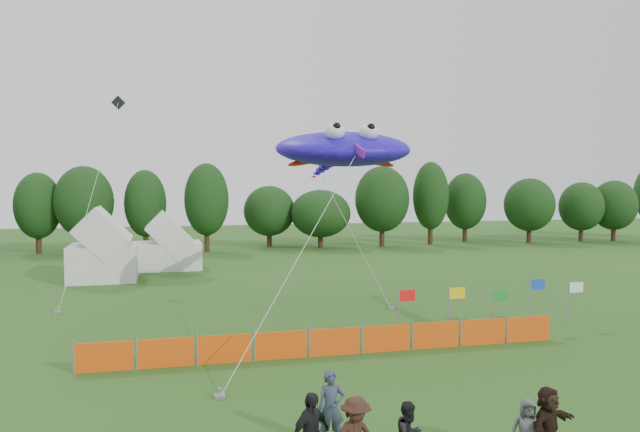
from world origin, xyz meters
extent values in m
cylinder|color=#382314|center=(-15.73, 46.21, 1.19)|extent=(0.50, 0.50, 2.38)
ellipsoid|color=black|center=(-15.73, 46.21, 4.30)|extent=(4.09, 4.09, 5.35)
cylinder|color=#382314|center=(-11.75, 45.39, 1.29)|extent=(0.50, 0.50, 2.57)
ellipsoid|color=black|center=(-11.75, 45.39, 4.64)|extent=(5.20, 5.20, 5.79)
cylinder|color=#382314|center=(-6.44, 45.32, 1.23)|extent=(0.50, 0.50, 2.46)
ellipsoid|color=black|center=(-6.44, 45.32, 4.45)|extent=(3.78, 3.78, 5.55)
cylinder|color=#382314|center=(-0.99, 43.92, 1.33)|extent=(0.50, 0.50, 2.66)
ellipsoid|color=black|center=(-0.99, 43.92, 4.81)|extent=(4.05, 4.05, 5.99)
cylinder|color=#382314|center=(5.28, 46.53, 0.99)|extent=(0.50, 0.50, 1.98)
ellipsoid|color=black|center=(5.28, 46.53, 3.58)|extent=(5.06, 5.06, 4.46)
cylinder|color=#382314|center=(9.99, 44.56, 0.93)|extent=(0.50, 0.50, 1.86)
ellipsoid|color=black|center=(9.99, 44.56, 3.35)|extent=(5.86, 5.86, 4.18)
cylinder|color=#382314|center=(16.28, 44.38, 1.31)|extent=(0.50, 0.50, 2.62)
ellipsoid|color=black|center=(16.28, 44.38, 4.73)|extent=(5.41, 5.41, 5.89)
cylinder|color=#382314|center=(21.78, 44.99, 1.39)|extent=(0.50, 0.50, 2.78)
ellipsoid|color=black|center=(21.78, 44.99, 5.02)|extent=(3.67, 3.67, 6.26)
cylinder|color=#382314|center=(26.67, 46.88, 1.21)|extent=(0.50, 0.50, 2.42)
ellipsoid|color=black|center=(26.67, 46.88, 4.36)|extent=(4.46, 4.46, 5.44)
cylinder|color=#382314|center=(32.69, 44.13, 1.12)|extent=(0.50, 0.50, 2.24)
ellipsoid|color=black|center=(32.69, 44.13, 4.04)|extent=(5.26, 5.26, 5.03)
cylinder|color=#382314|center=(39.09, 44.15, 1.05)|extent=(0.50, 0.50, 2.10)
ellipsoid|color=black|center=(39.09, 44.15, 3.80)|extent=(4.74, 4.74, 4.73)
cylinder|color=#382314|center=(42.84, 43.69, 1.08)|extent=(0.50, 0.50, 2.16)
ellipsoid|color=black|center=(42.84, 43.69, 3.91)|extent=(4.88, 4.88, 4.87)
cube|color=silver|center=(-8.75, 28.46, 1.16)|extent=(4.21, 4.21, 2.31)
cube|color=silver|center=(-4.48, 32.88, 0.98)|extent=(4.47, 3.58, 1.97)
cube|color=#DF4C0C|center=(-7.03, 7.62, 0.50)|extent=(1.90, 0.06, 1.00)
cube|color=#DF4C0C|center=(-5.03, 7.62, 0.50)|extent=(1.90, 0.06, 1.00)
cube|color=#DF4C0C|center=(-3.03, 7.62, 0.50)|extent=(1.90, 0.06, 1.00)
cube|color=#DF4C0C|center=(-1.03, 7.62, 0.50)|extent=(1.90, 0.06, 1.00)
cube|color=#DF4C0C|center=(0.97, 7.62, 0.50)|extent=(1.90, 0.06, 1.00)
cube|color=#DF4C0C|center=(2.97, 7.62, 0.50)|extent=(1.90, 0.06, 1.00)
cube|color=#DF4C0C|center=(4.97, 7.62, 0.50)|extent=(1.90, 0.06, 1.00)
cube|color=#DF4C0C|center=(6.97, 7.62, 0.50)|extent=(1.90, 0.06, 1.00)
cube|color=#DF4C0C|center=(8.97, 7.62, 0.50)|extent=(1.90, 0.06, 1.00)
cylinder|color=gray|center=(4.00, 8.98, 1.02)|extent=(0.06, 0.06, 2.03)
cube|color=red|center=(4.35, 8.98, 1.81)|extent=(0.70, 0.02, 0.45)
cylinder|color=gray|center=(6.00, 8.61, 1.06)|extent=(0.06, 0.06, 2.11)
cube|color=yellow|center=(6.35, 8.61, 1.89)|extent=(0.70, 0.02, 0.45)
cylinder|color=gray|center=(8.00, 8.70, 0.95)|extent=(0.06, 0.06, 1.90)
cube|color=#148C26|center=(8.35, 8.70, 1.67)|extent=(0.70, 0.02, 0.45)
cylinder|color=gray|center=(10.00, 9.10, 1.11)|extent=(0.06, 0.06, 2.22)
cube|color=blue|center=(10.35, 9.10, 1.99)|extent=(0.70, 0.02, 0.45)
cylinder|color=gray|center=(12.00, 9.24, 1.00)|extent=(0.06, 0.06, 1.99)
cube|color=white|center=(12.35, 9.24, 1.77)|extent=(0.70, 0.02, 0.45)
imported|color=#2F394E|center=(-1.24, 0.12, 0.90)|extent=(0.71, 0.52, 1.80)
imported|color=#444448|center=(2.68, -2.05, 0.77)|extent=(0.87, 0.72, 1.53)
imported|color=black|center=(3.21, -2.03, 0.87)|extent=(1.66, 1.21, 1.74)
ellipsoid|color=#2B10ED|center=(3.75, 15.89, 8.01)|extent=(7.41, 6.02, 2.37)
sphere|color=white|center=(2.90, 14.42, 8.74)|extent=(0.95, 0.95, 0.95)
sphere|color=white|center=(4.59, 14.42, 8.74)|extent=(0.95, 0.95, 0.95)
ellipsoid|color=red|center=(1.94, 16.11, 7.38)|extent=(1.99, 0.87, 0.31)
ellipsoid|color=red|center=(5.55, 16.11, 7.38)|extent=(1.99, 0.87, 0.31)
cube|color=purple|center=(3.75, 13.29, 7.78)|extent=(0.37, 0.96, 0.70)
cylinder|color=#A5A5A5|center=(0.11, 8.87, 3.85)|extent=(7.31, 9.60, 7.73)
cube|color=gray|center=(-3.53, 4.08, 0.05)|extent=(0.30, 0.30, 0.10)
cube|color=silver|center=(4.16, 24.68, 8.27)|extent=(1.36, 0.38, 1.36)
cylinder|color=#A5A5A5|center=(5.08, 19.84, 4.14)|extent=(1.87, 9.71, 8.29)
cube|color=gray|center=(6.00, 15.00, 0.05)|extent=(0.30, 0.30, 0.10)
cube|color=black|center=(-7.68, 28.78, 11.53)|extent=(0.92, 0.26, 0.92)
cylinder|color=#A5A5A5|center=(-8.84, 23.39, 5.77)|extent=(2.35, 10.81, 11.55)
cube|color=gray|center=(-10.00, 18.00, 0.05)|extent=(0.30, 0.30, 0.10)
camera|label=1|loc=(-5.16, -14.02, 6.28)|focal=35.00mm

